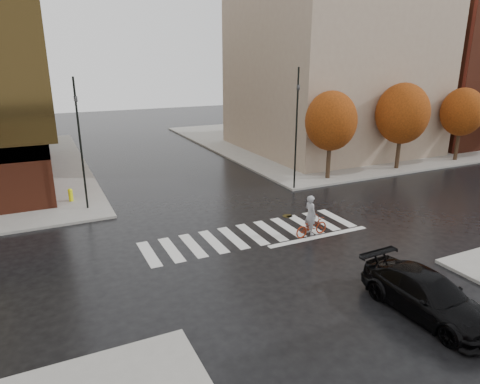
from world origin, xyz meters
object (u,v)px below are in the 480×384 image
(traffic_light_ne, at_px, (297,120))
(cyclist, at_px, (311,222))
(sedan, at_px, (427,295))
(fire_hydrant, at_px, (71,194))
(traffic_light_nw, at_px, (79,135))

(traffic_light_ne, bearing_deg, cyclist, 58.56)
(sedan, xyz_separation_m, fire_hydrant, (-10.46, 18.71, -0.15))
(traffic_light_ne, bearing_deg, sedan, 70.32)
(traffic_light_nw, relative_size, fire_hydrant, 9.38)
(sedan, height_order, traffic_light_ne, traffic_light_ne)
(sedan, height_order, cyclist, cyclist)
(cyclist, height_order, traffic_light_ne, traffic_light_ne)
(cyclist, xyz_separation_m, fire_hydrant, (-10.77, 11.00, -0.15))
(traffic_light_ne, height_order, fire_hydrant, traffic_light_ne)
(traffic_light_ne, relative_size, fire_hydrant, 9.89)
(sedan, distance_m, cyclist, 7.72)
(sedan, bearing_deg, cyclist, 85.46)
(traffic_light_nw, height_order, traffic_light_ne, traffic_light_ne)
(fire_hydrant, bearing_deg, sedan, -60.79)
(cyclist, bearing_deg, traffic_light_ne, -31.19)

